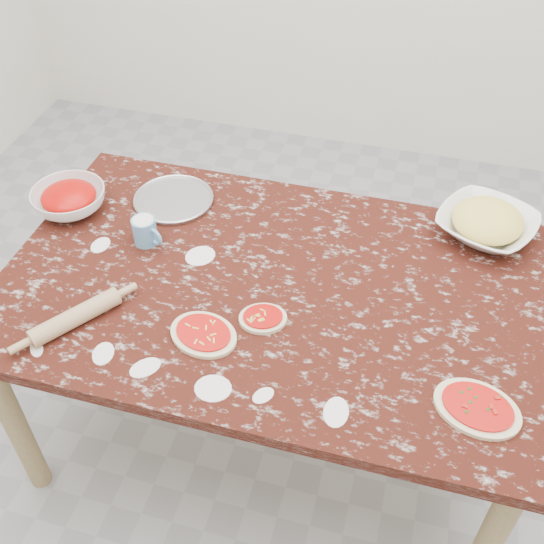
{
  "coord_description": "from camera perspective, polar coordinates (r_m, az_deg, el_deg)",
  "views": [
    {
      "loc": [
        0.36,
        -1.31,
        2.09
      ],
      "look_at": [
        0.0,
        0.0,
        0.8
      ],
      "focal_mm": 42.89,
      "sensor_mm": 36.0,
      "label": 1
    }
  ],
  "objects": [
    {
      "name": "pizza_mid",
      "position": [
        1.8,
        -0.81,
        -4.08
      ],
      "size": [
        0.16,
        0.15,
        0.02
      ],
      "color": "beige",
      "rests_on": "worktable"
    },
    {
      "name": "cheese_bowl",
      "position": [
        2.16,
        18.28,
        3.89
      ],
      "size": [
        0.39,
        0.39,
        0.07
      ],
      "primitive_type": "imported",
      "rotation": [
        0.0,
        0.0,
        -0.41
      ],
      "color": "white",
      "rests_on": "worktable"
    },
    {
      "name": "pizza_tray",
      "position": [
        2.23,
        -8.63,
        6.28
      ],
      "size": [
        0.32,
        0.32,
        0.01
      ],
      "primitive_type": "cylinder",
      "rotation": [
        0.0,
        0.0,
        -0.24
      ],
      "color": "#B2B2B7",
      "rests_on": "worktable"
    },
    {
      "name": "worktable",
      "position": [
        1.97,
        0.0,
        -2.8
      ],
      "size": [
        1.6,
        1.0,
        0.75
      ],
      "color": "black",
      "rests_on": "ground"
    },
    {
      "name": "sauce_bowl",
      "position": [
        2.25,
        -17.35,
        6.05
      ],
      "size": [
        0.29,
        0.29,
        0.08
      ],
      "primitive_type": "imported",
      "rotation": [
        0.0,
        0.0,
        -0.24
      ],
      "color": "white",
      "rests_on": "worktable"
    },
    {
      "name": "pizza_left",
      "position": [
        1.78,
        -6.03,
        -5.45
      ],
      "size": [
        0.23,
        0.2,
        0.02
      ],
      "color": "beige",
      "rests_on": "worktable"
    },
    {
      "name": "ground",
      "position": [
        2.49,
        0.0,
        -13.43
      ],
      "size": [
        4.0,
        4.0,
        0.0
      ],
      "primitive_type": "plane",
      "color": "gray"
    },
    {
      "name": "flour_mug",
      "position": [
        2.05,
        -11.05,
        3.55
      ],
      "size": [
        0.11,
        0.08,
        0.09
      ],
      "color": "#5A92C1",
      "rests_on": "worktable"
    },
    {
      "name": "rolling_pin",
      "position": [
        1.86,
        -16.87,
        -3.8
      ],
      "size": [
        0.19,
        0.24,
        0.05
      ],
      "primitive_type": "cylinder",
      "rotation": [
        0.0,
        1.57,
        0.96
      ],
      "color": "tan",
      "rests_on": "worktable"
    },
    {
      "name": "pizza_right",
      "position": [
        1.7,
        17.56,
        -11.31
      ],
      "size": [
        0.25,
        0.21,
        0.02
      ],
      "color": "beige",
      "rests_on": "worktable"
    }
  ]
}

